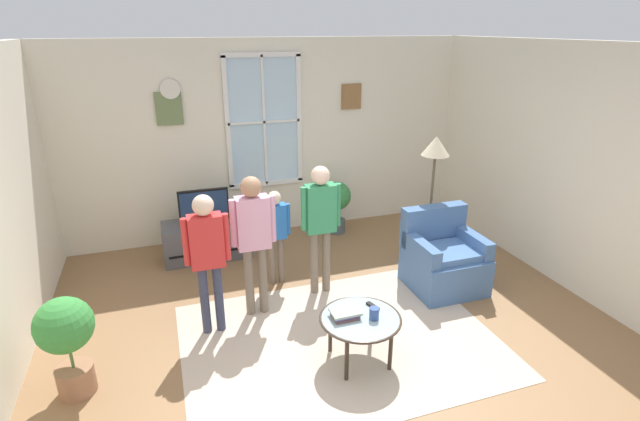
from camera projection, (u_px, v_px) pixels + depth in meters
name	position (u px, v px, depth m)	size (l,w,h in m)	color
ground_plane	(353.00, 356.00, 4.27)	(6.02, 6.55, 0.02)	olive
back_wall	(269.00, 139.00, 6.46)	(5.42, 0.17, 2.61)	silver
side_wall_right	(621.00, 185.00, 4.62)	(0.12, 5.95, 2.61)	silver
area_rug	(340.00, 340.00, 4.46)	(2.86, 2.13, 0.01)	#C6B29E
tv_stand	(207.00, 240.00, 6.01)	(1.06, 0.49, 0.47)	#4C4C51
television	(204.00, 206.00, 5.84)	(0.60, 0.08, 0.43)	#4C4C4C
armchair	(443.00, 260.00, 5.29)	(0.76, 0.74, 0.87)	#476B9E
coffee_table	(360.00, 321.00, 4.06)	(0.70, 0.70, 0.44)	#99B2B7
book_stack	(345.00, 314.00, 4.04)	(0.25, 0.18, 0.06)	brown
cup	(374.00, 313.00, 4.01)	(0.08, 0.08, 0.11)	#334C8C
remote_near_books	(373.00, 306.00, 4.20)	(0.04, 0.14, 0.02)	black
person_blue_shirt	(275.00, 227.00, 5.23)	(0.33, 0.15, 1.10)	#726656
person_pink_shirt	(253.00, 231.00, 4.58)	(0.44, 0.20, 1.45)	#726656
person_red_shirt	(207.00, 249.00, 4.30)	(0.42, 0.19, 1.39)	#333851
person_green_shirt	(320.00, 216.00, 4.97)	(0.43, 0.20, 1.43)	#726656
potted_plant_by_window	(337.00, 201.00, 6.65)	(0.40, 0.40, 0.74)	#4C565B
potted_plant_corner	(66.00, 336.00, 3.65)	(0.43, 0.43, 0.85)	#9E6B4C
floor_lamp	(435.00, 159.00, 5.45)	(0.32, 0.32, 1.59)	black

